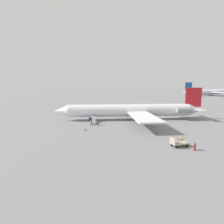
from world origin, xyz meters
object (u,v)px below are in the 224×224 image
(airplane_main, at_px, (134,110))
(boarding_stairs, at_px, (93,122))
(luggage_cart, at_px, (179,143))
(suitcase, at_px, (195,147))
(passenger, at_px, (91,120))
(airplane_far_right, at_px, (215,92))

(airplane_main, distance_m, boarding_stairs, 9.95)
(luggage_cart, height_order, suitcase, luggage_cart)
(suitcase, bearing_deg, boarding_stairs, -51.04)
(airplane_main, bearing_deg, luggage_cart, 96.56)
(passenger, bearing_deg, airplane_far_right, -44.18)
(luggage_cart, bearing_deg, airplane_far_right, -138.50)
(airplane_main, xyz_separation_m, passenger, (9.29, 4.92, -1.09))
(airplane_far_right, bearing_deg, boarding_stairs, -137.80)
(boarding_stairs, height_order, passenger, passenger)
(airplane_far_right, bearing_deg, airplane_main, -135.89)
(boarding_stairs, relative_size, luggage_cart, 1.69)
(airplane_far_right, xyz_separation_m, boarding_stairs, (85.27, 85.41, -2.41))
(boarding_stairs, bearing_deg, passenger, 167.84)
(airplane_main, relative_size, luggage_cart, 13.94)
(airplane_far_right, height_order, passenger, airplane_far_right)
(airplane_far_right, xyz_separation_m, passenger, (85.52, 86.54, -1.78))
(airplane_main, bearing_deg, airplane_far_right, -132.57)
(boarding_stairs, distance_m, luggage_cart, 17.60)
(airplane_main, xyz_separation_m, luggage_cart, (-1.87, 17.60, -1.63))
(boarding_stairs, relative_size, passenger, 2.31)
(suitcase, bearing_deg, luggage_cart, -45.06)
(airplane_main, height_order, suitcase, airplane_main)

